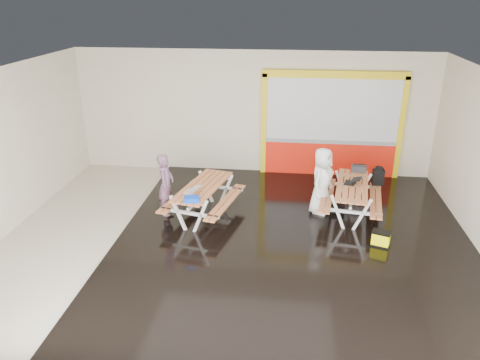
# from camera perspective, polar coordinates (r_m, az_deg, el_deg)

# --- Properties ---
(room) EXTENTS (10.02, 8.02, 3.52)m
(room) POSITION_cam_1_polar(r_m,az_deg,el_deg) (9.31, -0.63, 2.16)
(room) COLOR beige
(room) RESTS_ON ground
(deck) EXTENTS (7.50, 7.98, 0.05)m
(deck) POSITION_cam_1_polar(r_m,az_deg,el_deg) (9.99, 6.60, -7.47)
(deck) COLOR black
(deck) RESTS_ON room
(kiosk) EXTENTS (3.88, 0.16, 3.00)m
(kiosk) POSITION_cam_1_polar(r_m,az_deg,el_deg) (13.13, 11.19, 6.40)
(kiosk) COLOR red
(kiosk) RESTS_ON room
(picnic_table_left) EXTENTS (1.80, 2.30, 0.82)m
(picnic_table_left) POSITION_cam_1_polar(r_m,az_deg,el_deg) (10.70, -4.56, -1.63)
(picnic_table_left) COLOR #CE7946
(picnic_table_left) RESTS_ON deck
(picnic_table_right) EXTENTS (1.62, 2.18, 0.80)m
(picnic_table_right) POSITION_cam_1_polar(r_m,az_deg,el_deg) (11.06, 13.63, -1.47)
(picnic_table_right) COLOR #CE7946
(picnic_table_right) RESTS_ON deck
(person_left) EXTENTS (0.36, 0.54, 1.46)m
(person_left) POSITION_cam_1_polar(r_m,az_deg,el_deg) (10.70, -9.12, -0.54)
(person_left) COLOR #6B4862
(person_left) RESTS_ON deck
(person_right) EXTENTS (0.80, 0.93, 1.61)m
(person_right) POSITION_cam_1_polar(r_m,az_deg,el_deg) (10.95, 10.07, -0.12)
(person_right) COLOR white
(person_right) RESTS_ON deck
(laptop_left) EXTENTS (0.41, 0.39, 0.15)m
(laptop_left) POSITION_cam_1_polar(r_m,az_deg,el_deg) (10.29, -5.88, -1.24)
(laptop_left) COLOR silver
(laptop_left) RESTS_ON picnic_table_left
(laptop_right) EXTENTS (0.45, 0.42, 0.16)m
(laptop_right) POSITION_cam_1_polar(r_m,az_deg,el_deg) (11.03, 13.69, -0.18)
(laptop_right) COLOR black
(laptop_right) RESTS_ON picnic_table_right
(blue_pouch) EXTENTS (0.36, 0.28, 0.10)m
(blue_pouch) POSITION_cam_1_polar(r_m,az_deg,el_deg) (9.85, -5.99, -2.36)
(blue_pouch) COLOR blue
(blue_pouch) RESTS_ON picnic_table_left
(toolbox) EXTENTS (0.37, 0.21, 0.21)m
(toolbox) POSITION_cam_1_polar(r_m,az_deg,el_deg) (11.78, 14.45, 1.37)
(toolbox) COLOR black
(toolbox) RESTS_ON picnic_table_right
(backpack) EXTENTS (0.28, 0.18, 0.46)m
(backpack) POSITION_cam_1_polar(r_m,az_deg,el_deg) (11.86, 16.71, 0.49)
(backpack) COLOR black
(backpack) RESTS_ON picnic_table_right
(dark_case) EXTENTS (0.42, 0.33, 0.15)m
(dark_case) POSITION_cam_1_polar(r_m,az_deg,el_deg) (11.33, 11.76, -3.42)
(dark_case) COLOR black
(dark_case) RESTS_ON deck
(fluke_bag) EXTENTS (0.43, 0.35, 0.32)m
(fluke_bag) POSITION_cam_1_polar(r_m,az_deg,el_deg) (10.06, 17.00, -6.98)
(fluke_bag) COLOR black
(fluke_bag) RESTS_ON deck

